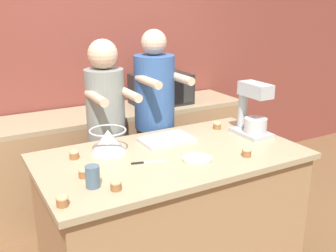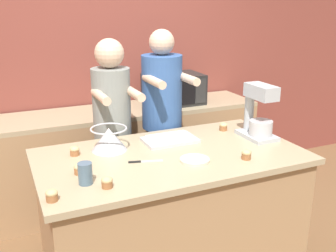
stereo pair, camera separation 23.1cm
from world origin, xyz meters
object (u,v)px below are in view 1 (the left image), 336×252
at_px(cupcake_3, 247,152).
at_px(cupcake_5, 217,125).
at_px(cupcake_0, 84,172).
at_px(microwave_oven, 161,89).
at_px(cupcake_2, 62,200).
at_px(person_left, 107,138).
at_px(baking_tray, 167,139).
at_px(small_plate, 197,159).
at_px(person_right, 155,128).
at_px(stand_mixer, 253,112).
at_px(cupcake_1, 116,184).
at_px(knife, 146,162).
at_px(drinking_glass, 93,177).
at_px(cupcake_4, 74,154).
at_px(mixing_bowl, 108,140).

relative_size(cupcake_3, cupcake_5, 1.00).
bearing_deg(cupcake_0, microwave_oven, 47.17).
xyz_separation_m(microwave_oven, cupcake_2, (-1.42, -1.59, -0.10)).
bearing_deg(person_left, baking_tray, -56.37).
bearing_deg(small_plate, cupcake_2, -169.81).
height_order(small_plate, cupcake_0, cupcake_0).
bearing_deg(cupcake_3, person_right, 100.96).
relative_size(person_right, stand_mixer, 4.27).
distance_m(cupcake_0, cupcake_1, 0.26).
bearing_deg(stand_mixer, knife, -174.28).
xyz_separation_m(microwave_oven, small_plate, (-0.51, -1.42, -0.13)).
bearing_deg(drinking_glass, cupcake_1, -44.97).
bearing_deg(cupcake_4, cupcake_0, -96.26).
distance_m(stand_mixer, knife, 0.96).
relative_size(microwave_oven, cupcake_0, 8.68).
xyz_separation_m(person_left, person_right, (0.43, 0.00, 0.01)).
bearing_deg(mixing_bowl, person_right, 36.75).
relative_size(person_right, cupcake_1, 26.76).
height_order(person_left, cupcake_1, person_left).
height_order(mixing_bowl, knife, mixing_bowl).
bearing_deg(knife, mixing_bowl, 115.43).
distance_m(stand_mixer, cupcake_4, 1.34).
bearing_deg(mixing_bowl, cupcake_4, -179.65).
bearing_deg(stand_mixer, cupcake_2, -166.17).
bearing_deg(drinking_glass, person_left, 64.77).
bearing_deg(stand_mixer, cupcake_3, -134.78).
height_order(person_right, knife, person_right).
height_order(person_right, cupcake_5, person_right).
distance_m(mixing_bowl, cupcake_1, 0.57).
height_order(drinking_glass, knife, drinking_glass).
xyz_separation_m(mixing_bowl, cupcake_3, (0.76, -0.52, -0.05)).
height_order(mixing_bowl, drinking_glass, mixing_bowl).
height_order(small_plate, cupcake_2, cupcake_2).
distance_m(person_left, cupcake_0, 0.85).
bearing_deg(cupcake_5, person_right, 133.11).
distance_m(mixing_bowl, small_plate, 0.61).
bearing_deg(microwave_oven, person_left, -143.97).
xyz_separation_m(person_left, cupcake_3, (0.61, -0.94, 0.09)).
distance_m(person_right, knife, 0.84).
distance_m(cupcake_2, cupcake_3, 1.23).
relative_size(person_right, cupcake_4, 26.76).
height_order(baking_tray, small_plate, baking_tray).
bearing_deg(cupcake_2, knife, 25.34).
relative_size(person_right, cupcake_2, 26.76).
bearing_deg(cupcake_4, small_plate, -31.29).
distance_m(microwave_oven, small_plate, 1.52).
height_order(baking_tray, cupcake_2, cupcake_2).
bearing_deg(small_plate, drinking_glass, -177.05).
xyz_separation_m(small_plate, cupcake_0, (-0.71, 0.11, 0.02)).
height_order(knife, cupcake_4, cupcake_4).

